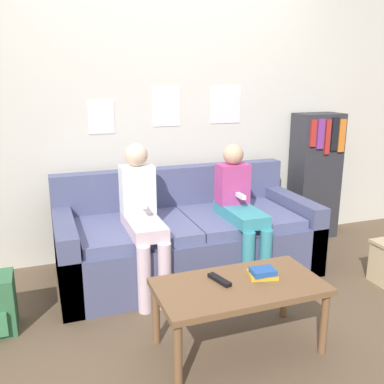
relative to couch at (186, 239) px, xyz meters
The scene contains 9 objects.
ground_plane 0.62m from the couch, 90.00° to the right, with size 10.00×10.00×0.00m, color brown.
wall_back 1.16m from the couch, 89.99° to the left, with size 8.00×0.06×2.60m.
couch is the anchor object (origin of this frame).
coffee_table 1.08m from the couch, 93.02° to the right, with size 0.94×0.49×0.41m.
person_left 0.55m from the couch, 152.54° to the right, with size 0.24×0.59×1.07m.
person_right 0.52m from the couch, 30.38° to the right, with size 0.24×0.59×1.02m.
tv_remote 1.03m from the couch, 98.57° to the right, with size 0.08×0.17×0.02m.
book_stack 1.06m from the couch, 84.35° to the right, with size 0.18×0.16×0.05m.
bookshelf 1.51m from the couch, 13.55° to the left, with size 0.43×0.29×1.20m.
Camera 1 is at (-1.04, -2.46, 1.52)m, focal length 40.00 mm.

